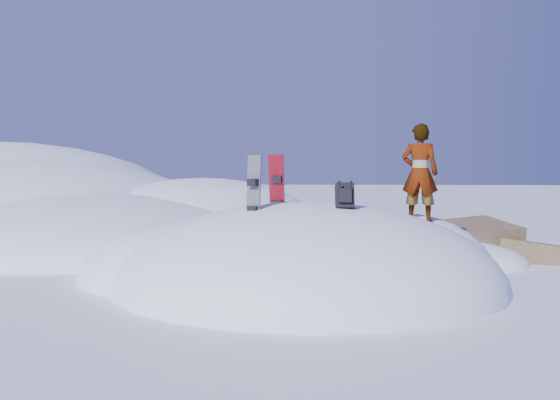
# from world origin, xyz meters

# --- Properties ---
(ground) EXTENTS (120.00, 120.00, 0.00)m
(ground) POSITION_xyz_m (0.00, 0.00, 0.00)
(ground) COLOR white
(ground) RESTS_ON ground
(snow_mound) EXTENTS (8.00, 6.00, 3.00)m
(snow_mound) POSITION_xyz_m (-0.17, 0.24, 0.00)
(snow_mound) COLOR white
(snow_mound) RESTS_ON ground
(snow_ridge) EXTENTS (21.50, 18.50, 6.40)m
(snow_ridge) POSITION_xyz_m (-10.43, 9.85, 0.00)
(snow_ridge) COLOR white
(snow_ridge) RESTS_ON ground
(rock_outcrop) EXTENTS (4.68, 4.41, 1.68)m
(rock_outcrop) POSITION_xyz_m (3.72, 3.01, 0.01)
(rock_outcrop) COLOR olive
(rock_outcrop) RESTS_ON ground
(snowboard_red) EXTENTS (0.35, 0.31, 1.61)m
(snowboard_red) POSITION_xyz_m (-0.60, 0.86, 1.59)
(snowboard_red) COLOR red
(snowboard_red) RESTS_ON snow_mound
(snowboard_dark) EXTENTS (0.30, 0.28, 1.52)m
(snowboard_dark) POSITION_xyz_m (-0.89, -0.66, 1.59)
(snowboard_dark) COLOR black
(snowboard_dark) RESTS_ON snow_mound
(backpack) EXTENTS (0.32, 0.42, 0.52)m
(backpack) POSITION_xyz_m (0.65, -0.55, 1.63)
(backpack) COLOR black
(backpack) RESTS_ON snow_mound
(gear_pile) EXTENTS (0.99, 0.80, 0.26)m
(gear_pile) POSITION_xyz_m (-2.25, -1.37, 0.13)
(gear_pile) COLOR black
(gear_pile) RESTS_ON ground
(person) EXTENTS (0.75, 0.60, 1.78)m
(person) POSITION_xyz_m (2.04, 0.23, 2.02)
(person) COLOR slate
(person) RESTS_ON snow_mound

